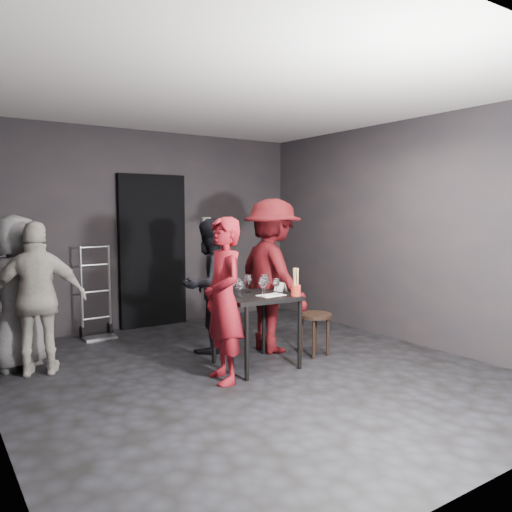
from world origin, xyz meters
TOP-DOWN VIEW (x-y plane):
  - floor at (0.00, 0.00)m, footprint 4.50×5.00m
  - ceiling at (0.00, 0.00)m, footprint 4.50×5.00m
  - wall_back at (0.00, 2.50)m, footprint 4.50×0.04m
  - wall_front at (0.00, -2.50)m, footprint 4.50×0.04m
  - wall_right at (2.25, 0.00)m, footprint 0.04×5.00m
  - doorway at (0.00, 2.44)m, footprint 0.95×0.10m
  - wallbox_upper at (0.85, 2.45)m, footprint 0.12×0.06m
  - wallbox_lower at (1.05, 2.45)m, footprint 0.10×0.06m
  - hand_truck at (-0.85, 2.21)m, footprint 0.39×0.33m
  - tasting_table at (0.16, 0.11)m, footprint 0.72×0.72m
  - stool at (0.93, 0.08)m, footprint 0.38×0.38m
  - server_red at (-0.34, -0.09)m, footprint 0.47×0.64m
  - woman_black at (0.04, 0.88)m, footprint 0.83×0.59m
  - man_maroon at (0.64, 0.49)m, footprint 0.63×1.31m
  - bystander_cream at (-1.73, 1.09)m, footprint 0.98×0.69m
  - bystander_grey at (-1.89, 1.41)m, footprint 0.91×0.72m
  - tasting_mat at (0.26, -0.02)m, footprint 0.28×0.20m
  - wine_glass_a at (-0.06, 0.07)m, footprint 0.08×0.08m
  - wine_glass_b at (-0.03, 0.16)m, footprint 0.08×0.08m
  - wine_glass_c at (0.16, 0.26)m, footprint 0.11×0.11m
  - wine_glass_d at (0.15, -0.03)m, footprint 0.10×0.10m
  - wine_glass_e at (0.32, -0.02)m, footprint 0.07×0.07m
  - wine_glass_f at (0.28, 0.11)m, footprint 0.10×0.10m
  - wine_bottle at (-0.12, 0.18)m, footprint 0.08×0.08m
  - breadstick_cup at (0.45, -0.18)m, footprint 0.10×0.10m
  - reserved_card at (0.47, 0.13)m, footprint 0.10×0.14m

SIDE VIEW (x-z plane):
  - floor at x=0.00m, z-range -0.01..0.01m
  - hand_truck at x=-0.85m, z-range -0.37..0.80m
  - stool at x=0.93m, z-range 0.15..0.62m
  - tasting_table at x=0.16m, z-range 0.28..1.03m
  - tasting_mat at x=0.26m, z-range 0.75..0.75m
  - bystander_cream at x=-1.73m, z-range 0.00..1.52m
  - woman_black at x=0.04m, z-range 0.00..1.53m
  - reserved_card at x=0.47m, z-range 0.75..0.85m
  - server_red at x=-0.34m, z-range 0.00..1.60m
  - bystander_grey at x=-1.89m, z-range 0.00..1.64m
  - wine_glass_a at x=-0.06m, z-range 0.75..0.93m
  - wine_glass_e at x=0.32m, z-range 0.75..0.94m
  - wine_glass_b at x=-0.03m, z-range 0.75..0.95m
  - wine_glass_c at x=0.16m, z-range 0.75..0.96m
  - wine_glass_d at x=0.15m, z-range 0.75..0.96m
  - wine_glass_f at x=0.28m, z-range 0.75..0.97m
  - wine_bottle at x=-0.12m, z-range 0.71..1.03m
  - breadstick_cup at x=0.45m, z-range 0.73..1.04m
  - man_maroon at x=0.64m, z-range 0.00..2.02m
  - doorway at x=0.00m, z-range 0.00..2.10m
  - wall_back at x=0.00m, z-range 0.00..2.70m
  - wall_front at x=0.00m, z-range 0.00..2.70m
  - wall_right at x=2.25m, z-range 0.00..2.70m
  - wallbox_lower at x=1.05m, z-range 1.33..1.47m
  - wallbox_upper at x=0.85m, z-range 1.39..1.51m
  - ceiling at x=0.00m, z-range 2.69..2.71m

